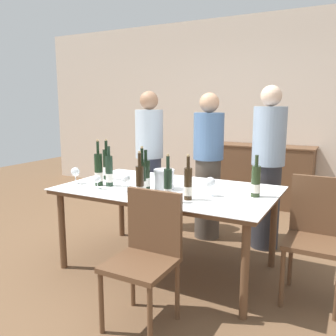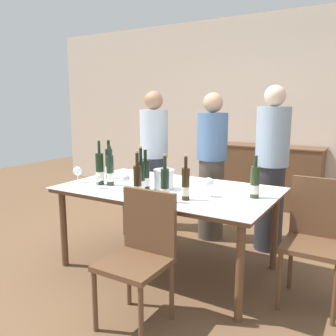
# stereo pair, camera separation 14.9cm
# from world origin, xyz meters

# --- Properties ---
(ground_plane) EXTENTS (12.00, 12.00, 0.00)m
(ground_plane) POSITION_xyz_m (0.00, 0.00, 0.00)
(ground_plane) COLOR brown
(back_wall) EXTENTS (8.00, 0.10, 2.80)m
(back_wall) POSITION_xyz_m (0.00, 2.79, 1.40)
(back_wall) COLOR beige
(back_wall) RESTS_ON ground_plane
(sideboard_cabinet) EXTENTS (1.47, 0.46, 0.90)m
(sideboard_cabinet) POSITION_xyz_m (0.25, 2.50, 0.45)
(sideboard_cabinet) COLOR brown
(sideboard_cabinet) RESTS_ON ground_plane
(dining_table) EXTENTS (1.88, 1.11, 0.75)m
(dining_table) POSITION_xyz_m (0.00, 0.00, 0.69)
(dining_table) COLOR brown
(dining_table) RESTS_ON ground_plane
(ice_bucket) EXTENTS (0.18, 0.18, 0.18)m
(ice_bucket) POSITION_xyz_m (-0.01, -0.06, 0.85)
(ice_bucket) COLOR silver
(ice_bucket) RESTS_ON dining_table
(wine_bottle_0) EXTENTS (0.06, 0.06, 0.36)m
(wine_bottle_0) POSITION_xyz_m (0.32, -0.28, 0.88)
(wine_bottle_0) COLOR #332314
(wine_bottle_0) RESTS_ON dining_table
(wine_bottle_1) EXTENTS (0.07, 0.07, 0.37)m
(wine_bottle_1) POSITION_xyz_m (-0.51, -0.18, 0.89)
(wine_bottle_1) COLOR #1E3323
(wine_bottle_1) RESTS_ON dining_table
(wine_bottle_2) EXTENTS (0.06, 0.06, 0.37)m
(wine_bottle_2) POSITION_xyz_m (0.22, -0.42, 0.88)
(wine_bottle_2) COLOR #1E3323
(wine_bottle_2) RESTS_ON dining_table
(wine_bottle_3) EXTENTS (0.07, 0.07, 0.35)m
(wine_bottle_3) POSITION_xyz_m (-0.13, -0.16, 0.88)
(wine_bottle_3) COLOR black
(wine_bottle_3) RESTS_ON dining_table
(wine_bottle_4) EXTENTS (0.06, 0.06, 0.40)m
(wine_bottle_4) POSITION_xyz_m (-0.08, -0.30, 0.89)
(wine_bottle_4) COLOR black
(wine_bottle_4) RESTS_ON dining_table
(wine_bottle_5) EXTENTS (0.07, 0.07, 0.40)m
(wine_bottle_5) POSITION_xyz_m (-0.71, 0.05, 0.90)
(wine_bottle_5) COLOR black
(wine_bottle_5) RESTS_ON dining_table
(wine_bottle_6) EXTENTS (0.06, 0.06, 0.39)m
(wine_bottle_6) POSITION_xyz_m (-0.00, -0.46, 0.89)
(wine_bottle_6) COLOR #332314
(wine_bottle_6) RESTS_ON dining_table
(wine_bottle_7) EXTENTS (0.07, 0.07, 0.42)m
(wine_bottle_7) POSITION_xyz_m (-0.61, -0.21, 0.89)
(wine_bottle_7) COLOR black
(wine_bottle_7) RESTS_ON dining_table
(wine_bottle_8) EXTENTS (0.07, 0.07, 0.34)m
(wine_bottle_8) POSITION_xyz_m (0.77, 0.06, 0.87)
(wine_bottle_8) COLOR #28381E
(wine_bottle_8) RESTS_ON dining_table
(wine_glass_0) EXTENTS (0.09, 0.09, 0.16)m
(wine_glass_0) POSITION_xyz_m (0.44, -0.10, 0.86)
(wine_glass_0) COLOR white
(wine_glass_0) RESTS_ON dining_table
(wine_glass_1) EXTENTS (0.08, 0.08, 0.16)m
(wine_glass_1) POSITION_xyz_m (-0.24, -0.30, 0.86)
(wine_glass_1) COLOR white
(wine_glass_1) RESTS_ON dining_table
(wine_glass_2) EXTENTS (0.08, 0.08, 0.16)m
(wine_glass_2) POSITION_xyz_m (-0.84, -0.26, 0.86)
(wine_glass_2) COLOR white
(wine_glass_2) RESTS_ON dining_table
(wine_glass_3) EXTENTS (0.07, 0.07, 0.13)m
(wine_glass_3) POSITION_xyz_m (-0.53, -0.33, 0.84)
(wine_glass_3) COLOR white
(wine_glass_3) RESTS_ON dining_table
(chair_right_end) EXTENTS (0.42, 0.42, 0.94)m
(chair_right_end) POSITION_xyz_m (1.24, 0.09, 0.54)
(chair_right_end) COLOR brown
(chair_right_end) RESTS_ON ground_plane
(chair_near_front) EXTENTS (0.42, 0.42, 0.91)m
(chair_near_front) POSITION_xyz_m (0.25, -0.79, 0.52)
(chair_near_front) COLOR brown
(chair_near_front) RESTS_ON ground_plane
(person_host) EXTENTS (0.33, 0.33, 1.64)m
(person_host) POSITION_xyz_m (-0.72, 0.88, 0.82)
(person_host) COLOR #383F56
(person_host) RESTS_ON ground_plane
(person_guest_left) EXTENTS (0.33, 0.33, 1.61)m
(person_guest_left) POSITION_xyz_m (0.03, 0.89, 0.81)
(person_guest_left) COLOR #51473D
(person_guest_left) RESTS_ON ground_plane
(person_guest_right) EXTENTS (0.33, 0.33, 1.68)m
(person_guest_right) POSITION_xyz_m (0.67, 0.90, 0.84)
(person_guest_right) COLOR #2D2D33
(person_guest_right) RESTS_ON ground_plane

